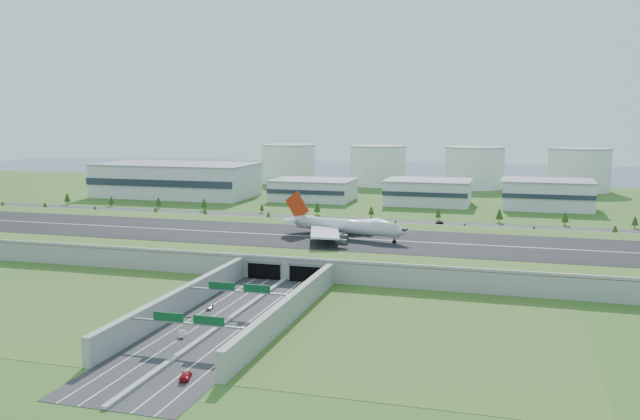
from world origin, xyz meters
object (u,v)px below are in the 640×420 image
(fuel_tank_a, at_px, (289,164))
(car_2, at_px, (290,303))
(boeing_747, at_px, (346,226))
(car_3, at_px, (186,375))
(car_1, at_px, (182,334))
(car_4, at_px, (94,212))
(car_0, at_px, (210,307))
(car_7, at_px, (366,220))
(car_5, at_px, (439,223))

(fuel_tank_a, distance_m, car_2, 414.03)
(boeing_747, xyz_separation_m, car_3, (-2.34, -150.44, -12.68))
(car_1, relative_size, car_2, 0.93)
(boeing_747, xyz_separation_m, car_2, (1.42, -82.92, -12.76))
(car_2, bearing_deg, car_4, -29.16)
(car_0, height_order, car_4, car_4)
(car_1, bearing_deg, car_7, 71.04)
(car_4, bearing_deg, car_0, -121.34)
(car_2, relative_size, car_5, 1.19)
(car_0, bearing_deg, car_3, -83.30)
(car_0, bearing_deg, boeing_747, 63.87)
(boeing_747, relative_size, car_2, 11.19)
(fuel_tank_a, height_order, car_0, fuel_tank_a)
(fuel_tank_a, relative_size, car_3, 8.47)
(car_3, height_order, car_5, car_3)
(car_4, relative_size, car_7, 0.84)
(boeing_747, height_order, car_0, boeing_747)
(boeing_747, xyz_separation_m, car_4, (-189.10, 85.79, -12.75))
(car_1, distance_m, car_5, 228.87)
(car_3, xyz_separation_m, car_7, (-9.36, 250.17, -0.05))
(car_2, bearing_deg, car_1, 76.16)
(car_1, height_order, car_2, car_1)
(fuel_tank_a, height_order, car_4, fuel_tank_a)
(car_2, xyz_separation_m, car_7, (-13.11, 182.66, 0.02))
(fuel_tank_a, relative_size, car_1, 9.63)
(car_1, relative_size, car_3, 0.88)
(fuel_tank_a, xyz_separation_m, car_3, (128.82, -459.38, -16.52))
(boeing_747, bearing_deg, car_3, -74.99)
(boeing_747, distance_m, car_7, 101.22)
(car_4, distance_m, car_7, 177.96)
(car_0, xyz_separation_m, car_5, (53.45, 195.98, -0.00))
(fuel_tank_a, distance_m, car_5, 264.17)
(car_5, relative_size, car_7, 0.85)
(car_7, bearing_deg, car_1, -3.53)
(car_4, bearing_deg, car_5, -70.08)
(car_3, bearing_deg, car_0, -87.15)
(boeing_747, height_order, car_2, boeing_747)
(car_1, relative_size, car_7, 0.94)
(car_1, bearing_deg, car_0, 81.44)
(car_2, distance_m, car_4, 254.49)
(boeing_747, relative_size, car_0, 13.75)
(car_1, bearing_deg, boeing_747, 64.31)
(car_0, bearing_deg, fuel_tank_a, 92.17)
(car_0, bearing_deg, car_2, 13.61)
(car_0, height_order, car_5, car_0)
(fuel_tank_a, relative_size, car_4, 10.78)
(boeing_747, relative_size, car_4, 13.52)
(car_2, bearing_deg, boeing_747, -76.65)
(car_1, height_order, car_5, car_1)
(car_1, distance_m, car_4, 269.41)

